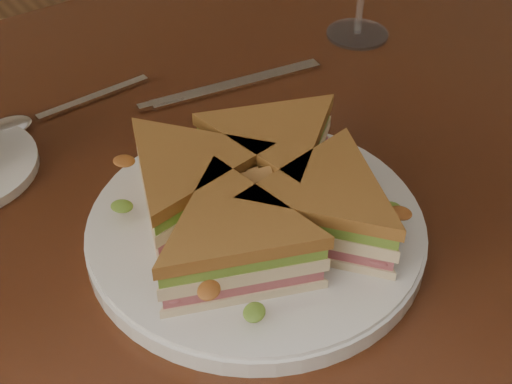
# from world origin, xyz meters

# --- Properties ---
(table) EXTENTS (1.20, 0.80, 0.75)m
(table) POSITION_xyz_m (0.00, 0.00, 0.65)
(table) COLOR black
(table) RESTS_ON ground
(plate) EXTENTS (0.28, 0.28, 0.02)m
(plate) POSITION_xyz_m (-0.02, -0.11, 0.76)
(plate) COLOR white
(plate) RESTS_ON table
(sandwich_wedges) EXTENTS (0.30, 0.30, 0.06)m
(sandwich_wedges) POSITION_xyz_m (-0.02, -0.11, 0.80)
(sandwich_wedges) COLOR beige
(sandwich_wedges) RESTS_ON plate
(crisps_mound) EXTENTS (0.09, 0.09, 0.05)m
(crisps_mound) POSITION_xyz_m (-0.02, -0.11, 0.79)
(crisps_mound) COLOR #D95E1B
(crisps_mound) RESTS_ON plate
(spoon) EXTENTS (0.18, 0.03, 0.01)m
(spoon) POSITION_xyz_m (-0.11, 0.16, 0.75)
(spoon) COLOR silver
(spoon) RESTS_ON table
(knife) EXTENTS (0.21, 0.05, 0.00)m
(knife) POSITION_xyz_m (0.09, 0.10, 0.75)
(knife) COLOR silver
(knife) RESTS_ON table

